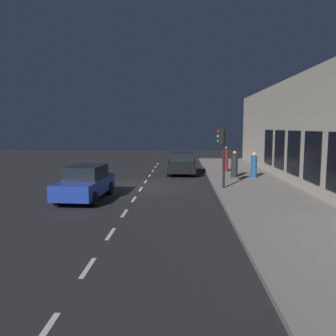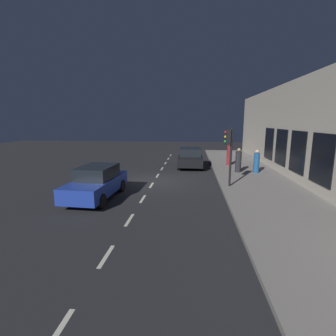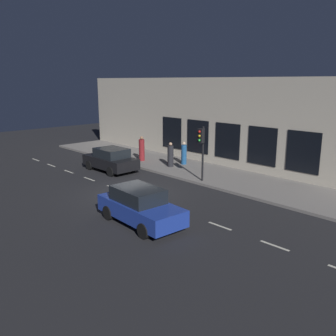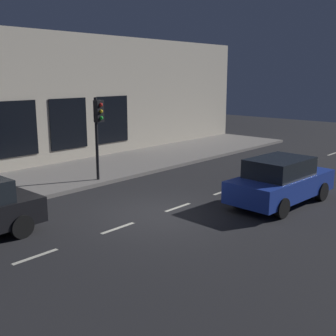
# 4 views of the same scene
# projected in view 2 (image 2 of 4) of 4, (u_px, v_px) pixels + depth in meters

# --- Properties ---
(ground_plane) EXTENTS (60.00, 60.00, 0.00)m
(ground_plane) POSITION_uv_depth(u_px,v_px,m) (154.00, 181.00, 15.55)
(ground_plane) COLOR #232326
(sidewalk) EXTENTS (4.50, 32.00, 0.15)m
(sidewalk) POSITION_uv_depth(u_px,v_px,m) (256.00, 182.00, 14.94)
(sidewalk) COLOR gray
(sidewalk) RESTS_ON ground
(building_facade) EXTENTS (0.65, 32.00, 6.23)m
(building_facade) POSITION_uv_depth(u_px,v_px,m) (305.00, 132.00, 14.12)
(building_facade) COLOR beige
(building_facade) RESTS_ON ground
(lane_centre_line) EXTENTS (0.12, 27.20, 0.01)m
(lane_centre_line) POSITION_uv_depth(u_px,v_px,m) (151.00, 185.00, 14.57)
(lane_centre_line) COLOR beige
(lane_centre_line) RESTS_ON ground
(traffic_light) EXTENTS (0.46, 0.32, 3.26)m
(traffic_light) POSITION_uv_depth(u_px,v_px,m) (229.00, 144.00, 13.43)
(traffic_light) COLOR black
(traffic_light) RESTS_ON sidewalk
(parked_car_0) EXTENTS (2.02, 4.32, 1.58)m
(parked_car_0) POSITION_uv_depth(u_px,v_px,m) (97.00, 182.00, 12.06)
(parked_car_0) COLOR #1E389E
(parked_car_0) RESTS_ON ground
(parked_car_1) EXTENTS (2.02, 4.09, 1.58)m
(parked_car_1) POSITION_uv_depth(u_px,v_px,m) (190.00, 158.00, 20.09)
(parked_car_1) COLOR black
(parked_car_1) RESTS_ON ground
(pedestrian_0) EXTENTS (0.48, 0.48, 1.62)m
(pedestrian_0) POSITION_uv_depth(u_px,v_px,m) (256.00, 162.00, 17.26)
(pedestrian_0) COLOR #1E5189
(pedestrian_0) RESTS_ON sidewalk
(pedestrian_1) EXTENTS (0.57, 0.57, 1.71)m
(pedestrian_1) POSITION_uv_depth(u_px,v_px,m) (238.00, 161.00, 17.48)
(pedestrian_1) COLOR #232328
(pedestrian_1) RESTS_ON sidewalk
(pedestrian_2) EXTENTS (0.60, 0.60, 1.84)m
(pedestrian_2) POSITION_uv_depth(u_px,v_px,m) (229.00, 155.00, 20.31)
(pedestrian_2) COLOR maroon
(pedestrian_2) RESTS_ON sidewalk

